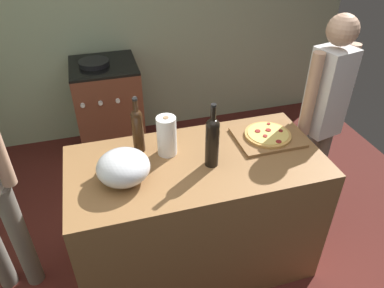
% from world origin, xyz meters
% --- Properties ---
extents(ground_plane, '(4.47, 3.08, 0.02)m').
position_xyz_m(ground_plane, '(0.00, 1.24, -0.01)').
color(ground_plane, '#511E19').
extents(kitchen_wall_rear, '(4.47, 0.10, 2.60)m').
position_xyz_m(kitchen_wall_rear, '(0.00, 2.53, 1.30)').
color(kitchen_wall_rear, '#99A889').
rests_on(kitchen_wall_rear, ground_plane).
extents(counter, '(1.49, 0.72, 0.89)m').
position_xyz_m(counter, '(0.06, 0.60, 0.45)').
color(counter, olive).
rests_on(counter, ground_plane).
extents(cutting_board, '(0.40, 0.32, 0.02)m').
position_xyz_m(cutting_board, '(0.55, 0.70, 0.90)').
color(cutting_board, olive).
rests_on(cutting_board, counter).
extents(pizza, '(0.29, 0.29, 0.03)m').
position_xyz_m(pizza, '(0.55, 0.70, 0.92)').
color(pizza, tan).
rests_on(pizza, cutting_board).
extents(mixing_bowl, '(0.29, 0.29, 0.17)m').
position_xyz_m(mixing_bowl, '(-0.36, 0.55, 0.98)').
color(mixing_bowl, '#B2B2B7').
rests_on(mixing_bowl, counter).
extents(paper_towel_roll, '(0.11, 0.11, 0.25)m').
position_xyz_m(paper_towel_roll, '(-0.08, 0.72, 1.01)').
color(paper_towel_roll, white).
rests_on(paper_towel_roll, counter).
extents(wine_bottle_amber, '(0.08, 0.08, 0.39)m').
position_xyz_m(wine_bottle_amber, '(0.13, 0.55, 1.06)').
color(wine_bottle_amber, black).
rests_on(wine_bottle_amber, counter).
extents(wine_bottle_green, '(0.07, 0.07, 0.35)m').
position_xyz_m(wine_bottle_green, '(-0.24, 0.80, 1.05)').
color(wine_bottle_green, '#331E0F').
rests_on(wine_bottle_green, counter).
extents(stove, '(0.58, 0.61, 0.96)m').
position_xyz_m(stove, '(-0.35, 2.13, 0.47)').
color(stove, brown).
rests_on(stove, ground_plane).
extents(person_in_red, '(0.38, 0.24, 1.60)m').
position_xyz_m(person_in_red, '(1.02, 0.82, 0.92)').
color(person_in_red, slate).
rests_on(person_in_red, ground_plane).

